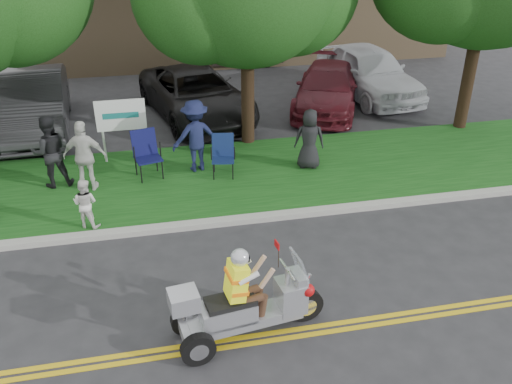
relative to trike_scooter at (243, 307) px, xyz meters
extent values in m
plane|color=#28282B|center=(1.07, 0.35, -0.58)|extent=(120.00, 120.00, 0.00)
cube|color=gold|center=(1.07, -0.23, -0.57)|extent=(60.00, 0.10, 0.01)
cube|color=gold|center=(1.07, -0.07, -0.57)|extent=(60.00, 0.10, 0.01)
cube|color=#A8A89E|center=(1.07, 3.40, -0.52)|extent=(60.00, 0.25, 0.12)
cube|color=#124412|center=(1.07, 5.55, -0.52)|extent=(60.00, 4.00, 0.10)
cube|color=#9E7F5B|center=(3.07, 19.35, 1.42)|extent=(18.00, 8.00, 4.00)
cylinder|color=#332114|center=(1.57, 7.55, 1.52)|extent=(0.36, 0.36, 4.20)
cylinder|color=#332114|center=(8.07, 7.35, 1.80)|extent=(0.36, 0.36, 4.76)
cylinder|color=silver|center=(-2.33, 6.95, -0.03)|extent=(0.06, 0.06, 1.10)
cylinder|color=silver|center=(-1.33, 6.95, -0.03)|extent=(0.06, 0.06, 1.10)
cube|color=white|center=(-1.83, 6.95, 0.77)|extent=(1.25, 0.06, 0.80)
cylinder|color=black|center=(1.08, 0.15, -0.29)|extent=(0.59, 0.21, 0.57)
cylinder|color=black|center=(-0.76, -0.45, -0.31)|extent=(0.55, 0.22, 0.54)
cylinder|color=black|center=(-0.86, 0.23, -0.31)|extent=(0.55, 0.22, 0.54)
cube|color=#ADAFB7|center=(0.04, 0.01, -0.25)|extent=(1.86, 0.69, 0.17)
cube|color=#ADAFB7|center=(-0.24, -0.03, -0.05)|extent=(0.91, 0.55, 0.33)
cube|color=black|center=(-0.19, -0.03, 0.15)|extent=(0.81, 0.50, 0.10)
cube|color=#ADAFB7|center=(0.80, 0.11, 0.00)|extent=(0.49, 0.51, 0.53)
cube|color=silver|center=(0.93, 0.13, 0.55)|extent=(0.24, 0.46, 0.47)
cube|color=#ADAFB7|center=(-0.90, -0.12, 0.38)|extent=(0.48, 0.46, 0.29)
sphere|color=#B20C0F|center=(1.04, 0.01, 0.17)|extent=(0.21, 0.21, 0.21)
cube|color=yellow|center=(-0.09, -0.01, 0.53)|extent=(0.38, 0.42, 0.62)
sphere|color=silver|center=(-0.03, 0.00, 0.93)|extent=(0.28, 0.28, 0.28)
cylinder|color=black|center=(0.28, 5.33, -0.26)|extent=(0.03, 0.03, 0.43)
cylinder|color=black|center=(0.74, 5.25, -0.26)|extent=(0.03, 0.03, 0.43)
cylinder|color=black|center=(0.35, 5.75, -0.26)|extent=(0.03, 0.03, 0.43)
cylinder|color=black|center=(0.81, 5.67, -0.26)|extent=(0.03, 0.03, 0.43)
cube|color=#10204D|center=(0.54, 5.50, -0.03)|extent=(0.61, 0.57, 0.04)
cube|color=#10204D|center=(0.58, 5.73, 0.26)|extent=(0.56, 0.25, 0.58)
cylinder|color=black|center=(-1.45, 5.50, -0.23)|extent=(0.03, 0.03, 0.49)
cylinder|color=black|center=(-0.94, 5.63, -0.23)|extent=(0.03, 0.03, 0.49)
cylinder|color=black|center=(-1.57, 5.98, -0.23)|extent=(0.03, 0.03, 0.49)
cylinder|color=black|center=(-1.05, 6.10, -0.23)|extent=(0.03, 0.03, 0.49)
cube|color=#0E1044|center=(-1.25, 5.80, 0.03)|extent=(0.72, 0.68, 0.04)
cube|color=#0E1044|center=(-1.31, 6.06, 0.36)|extent=(0.63, 0.32, 0.66)
imported|color=black|center=(-3.47, 5.83, 0.40)|extent=(0.95, 0.79, 1.75)
imported|color=silver|center=(-2.66, 5.47, 0.38)|extent=(1.06, 0.60, 1.70)
imported|color=#181D42|center=(-0.05, 6.01, 0.44)|extent=(1.28, 0.88, 1.82)
imported|color=black|center=(2.75, 5.55, 0.30)|extent=(0.85, 0.65, 1.54)
imported|color=silver|center=(-2.59, 3.75, 0.07)|extent=(0.65, 0.59, 1.08)
imported|color=#28282A|center=(-4.43, 9.90, 0.29)|extent=(2.23, 5.38, 1.73)
imported|color=black|center=(0.40, 10.04, 0.18)|extent=(3.69, 5.88, 1.52)
imported|color=#51131B|center=(4.72, 10.00, 0.12)|extent=(3.72, 5.19, 1.39)
imported|color=silver|center=(6.54, 10.98, 0.30)|extent=(2.69, 5.37, 1.76)
camera|label=1|loc=(-1.15, -6.46, 5.56)|focal=38.00mm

